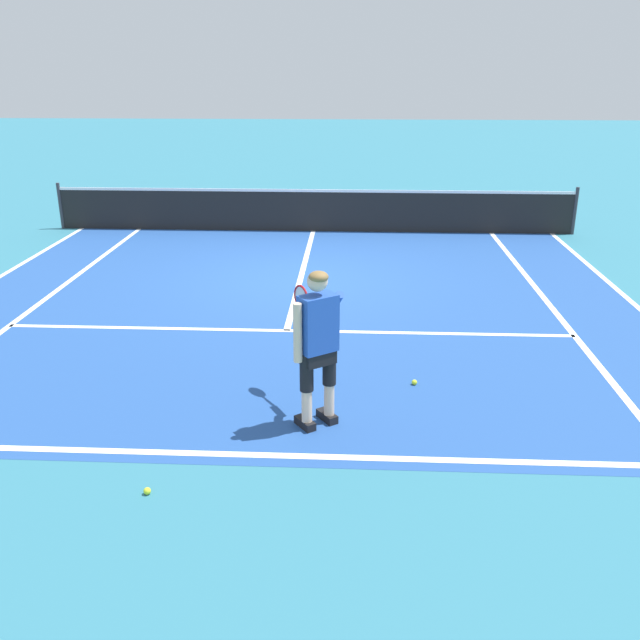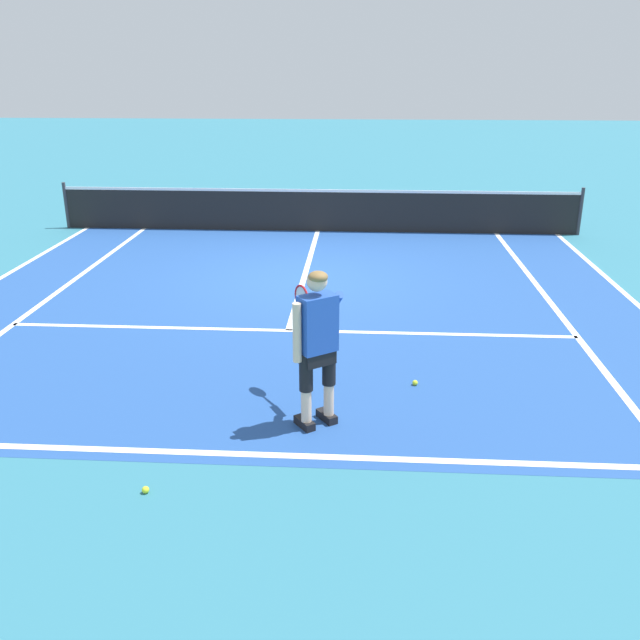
# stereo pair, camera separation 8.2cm
# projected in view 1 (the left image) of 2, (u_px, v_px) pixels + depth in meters

# --- Properties ---
(ground_plane) EXTENTS (80.00, 80.00, 0.00)m
(ground_plane) POSITION_uv_depth(u_px,v_px,m) (300.00, 279.00, 12.27)
(ground_plane) COLOR teal
(court_inner_surface) EXTENTS (10.98, 10.18, 0.00)m
(court_inner_surface) POSITION_uv_depth(u_px,v_px,m) (295.00, 298.00, 11.28)
(court_inner_surface) COLOR #234C93
(court_inner_surface) RESTS_ON ground
(line_baseline) EXTENTS (10.98, 0.10, 0.01)m
(line_baseline) POSITION_uv_depth(u_px,v_px,m) (254.00, 455.00, 6.71)
(line_baseline) COLOR white
(line_baseline) RESTS_ON ground
(line_service) EXTENTS (8.23, 0.10, 0.01)m
(line_service) POSITION_uv_depth(u_px,v_px,m) (287.00, 331.00, 9.87)
(line_service) COLOR white
(line_service) RESTS_ON ground
(line_centre_service) EXTENTS (0.10, 6.40, 0.01)m
(line_centre_service) POSITION_uv_depth(u_px,v_px,m) (303.00, 269.00, 12.86)
(line_centre_service) COLOR white
(line_centre_service) RESTS_ON ground
(line_singles_left) EXTENTS (0.10, 9.78, 0.01)m
(line_singles_left) POSITION_uv_depth(u_px,v_px,m) (53.00, 294.00, 11.48)
(line_singles_left) COLOR white
(line_singles_left) RESTS_ON ground
(line_singles_right) EXTENTS (0.10, 9.78, 0.01)m
(line_singles_right) POSITION_uv_depth(u_px,v_px,m) (547.00, 302.00, 11.09)
(line_singles_right) COLOR white
(line_singles_right) RESTS_ON ground
(line_doubles_right) EXTENTS (0.10, 9.78, 0.01)m
(line_doubles_right) POSITION_uv_depth(u_px,v_px,m) (633.00, 303.00, 11.02)
(line_doubles_right) COLOR white
(line_doubles_right) RESTS_ON ground
(tennis_net) EXTENTS (11.96, 0.08, 1.07)m
(tennis_net) POSITION_uv_depth(u_px,v_px,m) (313.00, 210.00, 15.68)
(tennis_net) COLOR #333338
(tennis_net) RESTS_ON ground
(tennis_player) EXTENTS (0.61, 1.21, 1.71)m
(tennis_player) POSITION_uv_depth(u_px,v_px,m) (317.00, 338.00, 6.95)
(tennis_player) COLOR black
(tennis_player) RESTS_ON ground
(tennis_ball_near_feet) EXTENTS (0.07, 0.07, 0.07)m
(tennis_ball_near_feet) POSITION_uv_depth(u_px,v_px,m) (147.00, 491.00, 6.08)
(tennis_ball_near_feet) COLOR #CCE02D
(tennis_ball_near_feet) RESTS_ON ground
(tennis_ball_by_baseline) EXTENTS (0.07, 0.07, 0.07)m
(tennis_ball_by_baseline) POSITION_uv_depth(u_px,v_px,m) (414.00, 382.00, 8.18)
(tennis_ball_by_baseline) COLOR #CCE02D
(tennis_ball_by_baseline) RESTS_ON ground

